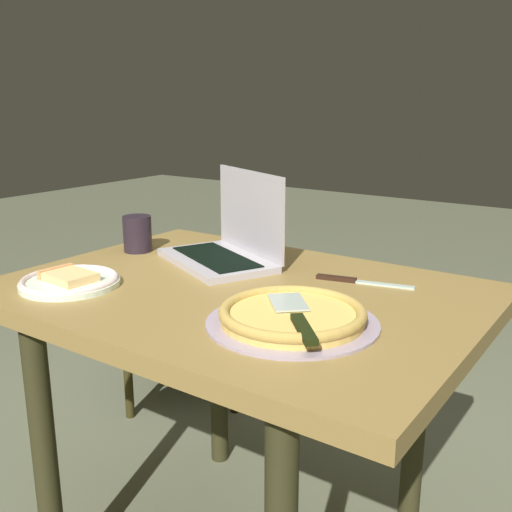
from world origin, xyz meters
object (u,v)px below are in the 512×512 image
Objects in this scene: chair_near at (200,278)px; table_knife at (354,281)px; dining_table at (239,327)px; pizza_plate at (70,281)px; laptop at (229,242)px; drink_cup at (137,233)px; pizza_tray at (292,316)px.

table_knife is at bearing 151.52° from chair_near.
dining_table is at bearing 135.78° from chair_near.
chair_near reaches higher than pizza_plate.
pizza_plate is (0.18, 0.39, -0.04)m from laptop.
dining_table is 10.63× the size of drink_cup.
laptop is 3.81× the size of drink_cup.
pizza_tray is (-0.57, -0.09, 0.01)m from pizza_plate.
pizza_tray is (-0.23, 0.13, 0.12)m from dining_table.
dining_table is at bearing -147.02° from pizza_plate.
pizza_tray is 0.73m from drink_cup.
dining_table is 0.49m from drink_cup.
table_knife is (-0.37, -0.03, -0.05)m from laptop.
dining_table is 1.30× the size of chair_near.
pizza_plate is 0.58m from pizza_tray.
laptop is at bearing -46.74° from dining_table.
table_knife is (-0.21, -0.20, 0.11)m from dining_table.
drink_cup is (0.45, -0.11, 0.16)m from dining_table.
dining_table is at bearing -29.70° from pizza_tray.
laptop is at bearing 136.55° from chair_near.
pizza_plate reaches higher than table_knife.
drink_cup is 0.72m from chair_near.
drink_cup reaches higher than pizza_tray.
pizza_plate is 0.99× the size of table_knife.
pizza_tray reaches higher than dining_table.
laptop is 0.44m from pizza_plate.
pizza_plate is 0.69m from table_knife.
pizza_plate is (0.34, 0.22, 0.12)m from dining_table.
pizza_plate is at bearing 37.24° from table_knife.
laptop is 1.68× the size of table_knife.
table_knife is at bearing -172.70° from drink_cup.
table_knife is at bearing -176.06° from laptop.
pizza_tray is 0.40× the size of chair_near.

